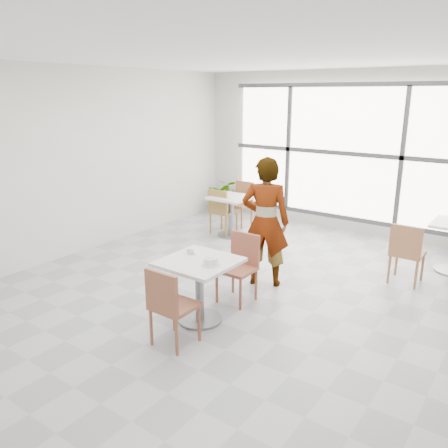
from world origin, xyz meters
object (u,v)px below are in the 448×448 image
Objects in this scene: chair_near at (169,303)px; chair_far at (240,262)px; oatmeal_bowl at (211,261)px; plant_left at (225,196)px; bg_chair_right_near at (407,250)px; bg_table_left at (231,210)px; main_table at (199,279)px; person at (265,222)px; bg_chair_left_far at (242,200)px; bg_chair_left_near at (221,209)px; coffee_cup at (190,251)px.

chair_far is (-0.04, 1.38, 0.00)m from chair_near.
oatmeal_bowl is 5.07m from plant_left.
bg_chair_right_near is at bearing -116.39° from chair_near.
chair_far is 1.16× the size of bg_table_left.
bg_table_left is (-1.65, 2.14, -0.01)m from chair_far.
person reaches higher than main_table.
bg_chair_left_far is at bearing -34.08° from plant_left.
chair_near is 1.00× the size of bg_chair_left_far.
bg_chair_left_near is (-1.84, 2.09, 0.00)m from chair_far.
coffee_cup is at bearing 51.70° from bg_chair_right_near.
bg_table_left is (-1.78, 2.93, -0.31)m from oatmeal_bowl.
bg_chair_left_near and bg_chair_left_far have the same top height.
main_table is at bearing 172.19° from oatmeal_bowl.
main_table is 2.98m from bg_chair_right_near.
bg_chair_left_far is (-0.26, 0.73, 0.01)m from bg_table_left.
coffee_cup is at bearing -59.31° from plant_left.
chair_near is 1.00× the size of bg_chair_left_near.
chair_far is 1.13× the size of plant_left.
bg_table_left is 0.86× the size of bg_chair_left_near.
person is (0.28, 1.24, 0.11)m from coffee_cup.
person is at bearing 77.12° from coffee_cup.
bg_chair_left_near reaches higher than coffee_cup.
chair_far is 1.00× the size of bg_chair_right_near.
coffee_cup is 3.04m from bg_chair_right_near.
oatmeal_bowl is at bearing 71.74° from person.
plant_left reaches higher than bg_table_left.
person reaches higher than plant_left.
chair_near is at bearing 63.61° from bg_chair_right_near.
bg_chair_left_far reaches higher than plant_left.
bg_chair_right_near is at bearing -7.23° from bg_table_left.
bg_table_left is at bearing -7.23° from bg_chair_right_near.
chair_far reaches higher than bg_table_left.
oatmeal_bowl is at bearing -98.30° from chair_near.
oatmeal_bowl is at bearing -7.81° from main_table.
bg_chair_right_near is at bearing -21.40° from plant_left.
chair_far is 1.00× the size of bg_chair_left_near.
person is 2.99m from bg_chair_left_far.
chair_far is 0.72m from person.
oatmeal_bowl is 0.24× the size of bg_chair_left_far.
chair_near is at bearing 118.51° from bg_chair_left_near.
coffee_cup is 0.18× the size of bg_chair_left_far.
bg_chair_left_near is at bearing 119.59° from coffee_cup.
bg_table_left is at bearing -64.34° from chair_near.
bg_chair_left_near is at bearing 124.43° from oatmeal_bowl.
person reaches higher than oatmeal_bowl.
bg_chair_left_far is 1.00× the size of bg_chair_right_near.
bg_chair_left_far is at bearing 114.70° from coffee_cup.
bg_table_left is at bearing 118.72° from main_table.
chair_near and bg_chair_left_far have the same top height.
chair_near is 1.16× the size of bg_table_left.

